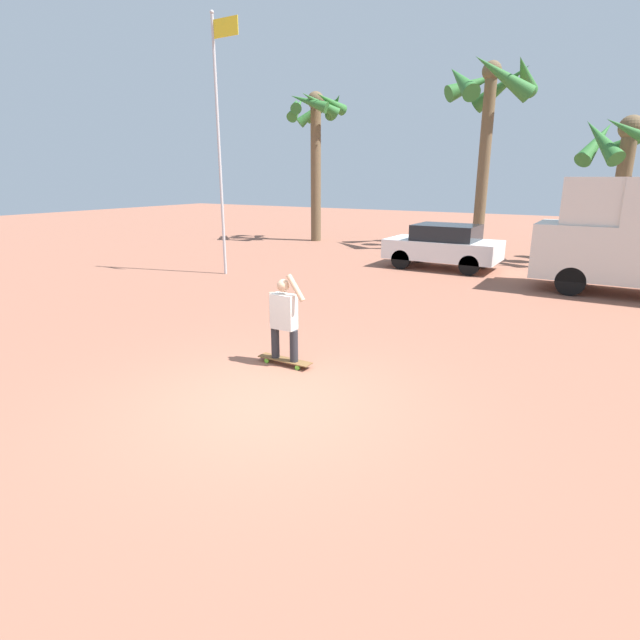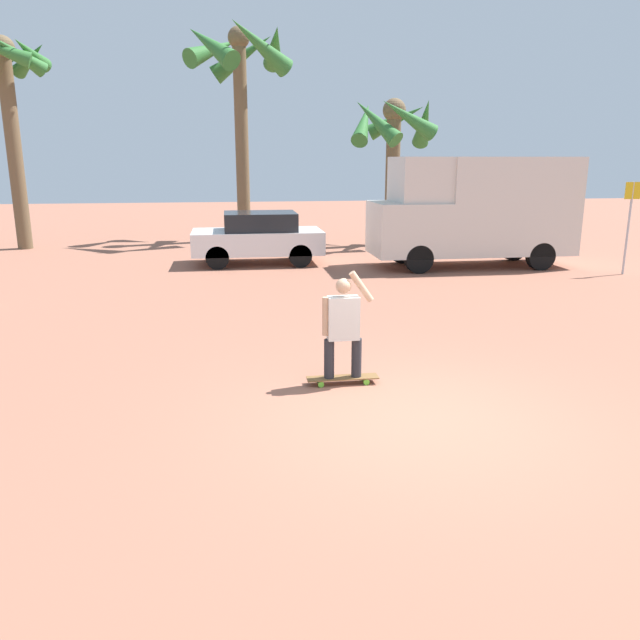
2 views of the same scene
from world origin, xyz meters
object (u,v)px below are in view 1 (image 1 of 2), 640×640
(palm_tree_center_background, at_px, (491,96))
(flagpole, at_px, (220,135))
(person_skateboarder, at_px, (284,315))
(parked_car_white, at_px, (444,245))
(skateboard, at_px, (285,360))
(palm_tree_near_van, at_px, (627,151))
(palm_tree_far_left, at_px, (316,124))

(palm_tree_center_background, bearing_deg, flagpole, -117.99)
(palm_tree_center_background, height_order, flagpole, palm_tree_center_background)
(person_skateboarder, distance_m, palm_tree_center_background, 17.15)
(parked_car_white, relative_size, palm_tree_center_background, 0.49)
(skateboard, relative_size, flagpole, 0.13)
(person_skateboarder, relative_size, flagpole, 0.19)
(person_skateboarder, height_order, palm_tree_center_background, palm_tree_center_background)
(person_skateboarder, xyz_separation_m, parked_car_white, (-0.62, 10.52, -0.08))
(person_skateboarder, xyz_separation_m, flagpole, (-6.38, 5.82, 3.45))
(palm_tree_near_van, xyz_separation_m, palm_tree_center_background, (-5.20, 2.15, 2.34))
(palm_tree_near_van, distance_m, palm_tree_far_left, 13.00)
(skateboard, xyz_separation_m, palm_tree_near_van, (4.36, 14.11, 3.85))
(person_skateboarder, bearing_deg, palm_tree_far_left, 119.72)
(palm_tree_near_van, bearing_deg, palm_tree_center_background, 157.52)
(palm_tree_near_van, bearing_deg, flagpole, -142.35)
(flagpole, bearing_deg, palm_tree_center_background, 62.01)
(skateboard, relative_size, palm_tree_near_van, 0.19)
(palm_tree_near_van, relative_size, palm_tree_far_left, 0.75)
(skateboard, height_order, parked_car_white, parked_car_white)
(person_skateboarder, bearing_deg, flagpole, 137.64)
(parked_car_white, xyz_separation_m, palm_tree_near_van, (4.98, 3.58, 3.14))
(person_skateboarder, relative_size, parked_car_white, 0.39)
(skateboard, bearing_deg, parked_car_white, 93.37)
(parked_car_white, xyz_separation_m, palm_tree_center_background, (-0.21, 5.73, 5.48))
(flagpole, bearing_deg, palm_tree_far_left, 103.19)
(skateboard, bearing_deg, palm_tree_far_left, 119.72)
(person_skateboarder, distance_m, palm_tree_near_van, 15.08)
(palm_tree_center_background, relative_size, palm_tree_far_left, 1.13)
(parked_car_white, bearing_deg, palm_tree_near_van, 35.73)
(palm_tree_far_left, xyz_separation_m, flagpole, (2.13, -9.10, -1.17))
(skateboard, bearing_deg, palm_tree_center_background, 92.94)
(parked_car_white, bearing_deg, palm_tree_center_background, 92.13)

